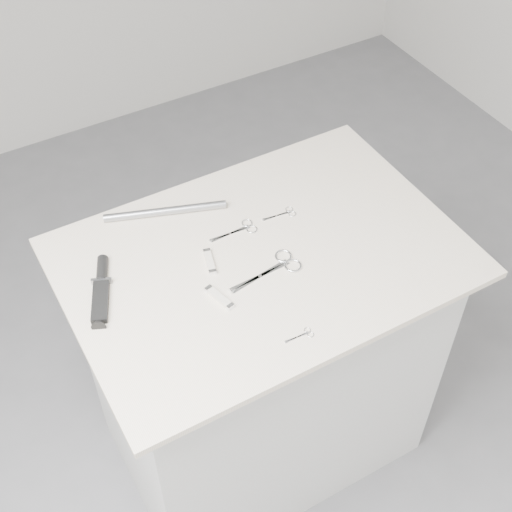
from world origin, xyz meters
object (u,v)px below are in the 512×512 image
plinth (262,362)px  large_shears (278,266)px  sheathed_knife (101,287)px  metal_rail (165,211)px  pocket_knife_a (210,262)px  pocket_knife_b (219,298)px  embroidery_scissors_a (241,229)px  embroidery_scissors_b (284,214)px  tiny_scissors (302,335)px

plinth → large_shears: 0.48m
sheathed_knife → metal_rail: metal_rail is taller
pocket_knife_a → pocket_knife_b: size_ratio=0.93×
large_shears → embroidery_scissors_a: 0.16m
metal_rail → embroidery_scissors_b: bearing=-29.6°
embroidery_scissors_b → metal_rail: metal_rail is taller
embroidery_scissors_a → tiny_scissors: bearing=-95.9°
large_shears → pocket_knife_a: 0.17m
plinth → pocket_knife_a: pocket_knife_a is taller
embroidery_scissors_b → embroidery_scissors_a: bearing=-175.8°
pocket_knife_b → plinth: bearing=-80.1°
embroidery_scissors_a → sheathed_knife: bearing=-177.5°
embroidery_scissors_b → sheathed_knife: 0.52m
tiny_scissors → pocket_knife_b: 0.22m
plinth → large_shears: size_ratio=4.57×
metal_rail → tiny_scissors: bearing=-78.9°
pocket_knife_b → large_shears: bearing=-98.0°
embroidery_scissors_a → embroidery_scissors_b: bearing=-0.7°
large_shears → pocket_knife_b: pocket_knife_b is taller
tiny_scissors → large_shears: bearing=76.3°
embroidery_scissors_a → pocket_knife_b: size_ratio=1.43×
large_shears → embroidery_scissors_b: large_shears is taller
large_shears → sheathed_knife: 0.44m
embroidery_scissors_a → tiny_scissors: same height
pocket_knife_a → tiny_scissors: bearing=-149.4°
embroidery_scissors_b → plinth: bearing=-134.4°
pocket_knife_b → metal_rail: bearing=-16.6°
sheathed_knife → embroidery_scissors_b: bearing=-65.5°
pocket_knife_b → tiny_scissors: bearing=-163.3°
plinth → embroidery_scissors_b: bearing=39.9°
tiny_scissors → metal_rail: size_ratio=0.22×
sheathed_knife → metal_rail: bearing=-32.5°
large_shears → embroidery_scissors_b: size_ratio=2.09×
sheathed_knife → metal_rail: (0.25, 0.16, 0.00)m
large_shears → tiny_scissors: bearing=-111.9°
pocket_knife_a → embroidery_scissors_b: bearing=-60.7°
sheathed_knife → metal_rail: 0.30m
tiny_scissors → sheathed_knife: 0.50m
embroidery_scissors_b → pocket_knife_b: 0.34m
embroidery_scissors_a → pocket_knife_a: bearing=-151.9°
large_shears → tiny_scissors: (-0.06, -0.21, -0.00)m
plinth → tiny_scissors: bearing=-100.4°
embroidery_scissors_a → embroidery_scissors_b: (0.13, -0.00, -0.00)m
embroidery_scissors_b → metal_rail: size_ratio=0.29×
large_shears → metal_rail: metal_rail is taller
embroidery_scissors_b → pocket_knife_b: size_ratio=1.04×
embroidery_scissors_b → pocket_knife_a: bearing=-160.7°
tiny_scissors → pocket_knife_a: 0.32m
embroidery_scissors_b → sheathed_knife: (-0.52, -0.01, 0.01)m
embroidery_scissors_b → tiny_scissors: (-0.17, -0.37, -0.00)m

